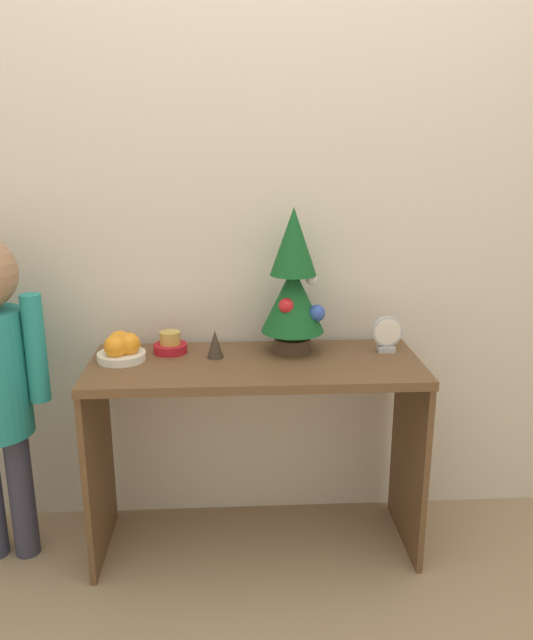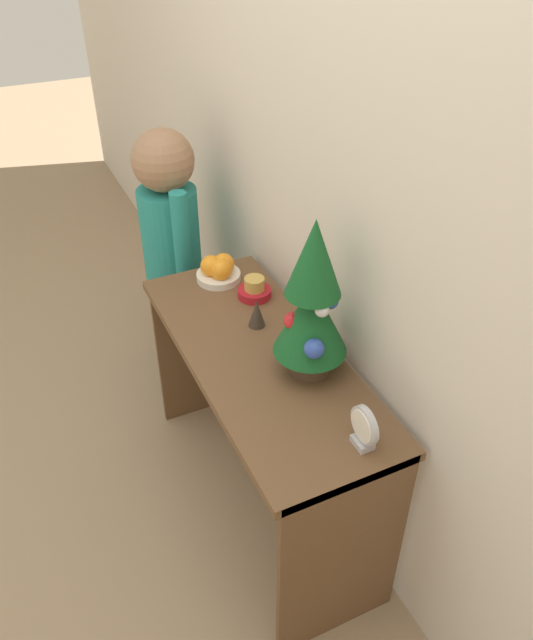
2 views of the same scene
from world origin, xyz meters
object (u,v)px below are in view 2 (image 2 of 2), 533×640
object	(u,v)px
figurine	(257,313)
desk_clock	(364,428)
fruit_bowl	(219,270)
mini_tree	(312,302)
child_figure	(170,228)
singing_bowl	(254,290)

from	to	relation	value
figurine	desk_clock	bearing A→B (deg)	2.89
fruit_bowl	desk_clock	world-z (taller)	desk_clock
fruit_bowl	figurine	xyz separation A→B (m)	(0.31, 0.01, 0.01)
desk_clock	figurine	distance (m)	0.59
fruit_bowl	mini_tree	bearing A→B (deg)	5.70
child_figure	figurine	bearing A→B (deg)	4.52
desk_clock	figurine	xyz separation A→B (m)	(-0.59, -0.03, -0.01)
desk_clock	child_figure	xyz separation A→B (m)	(-1.32, -0.09, -0.04)
mini_tree	singing_bowl	xyz separation A→B (m)	(-0.42, 0.01, -0.22)
mini_tree	figurine	distance (m)	0.33
fruit_bowl	desk_clock	xyz separation A→B (m)	(0.90, 0.04, 0.02)
fruit_bowl	singing_bowl	size ratio (longest dim) A/B	1.38
mini_tree	fruit_bowl	world-z (taller)	mini_tree
desk_clock	child_figure	distance (m)	1.32
mini_tree	child_figure	world-z (taller)	mini_tree
fruit_bowl	figurine	bearing A→B (deg)	1.64
singing_bowl	child_figure	world-z (taller)	child_figure
desk_clock	figurine	size ratio (longest dim) A/B	1.31
desk_clock	child_figure	size ratio (longest dim) A/B	0.11
desk_clock	singing_bowl	bearing A→B (deg)	177.50
singing_bowl	desk_clock	size ratio (longest dim) A/B	0.92
figurine	fruit_bowl	bearing A→B (deg)	-178.36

